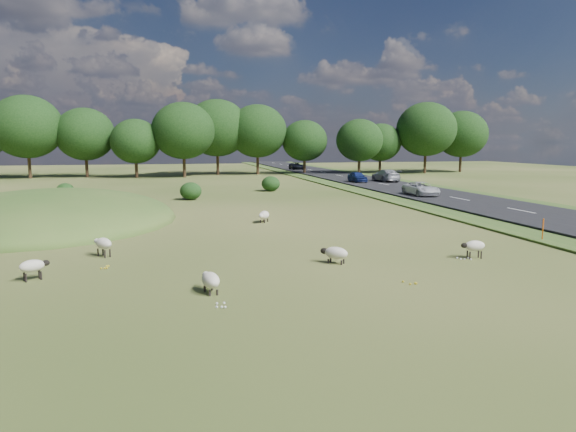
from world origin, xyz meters
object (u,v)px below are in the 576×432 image
at_px(sheep_4, 335,253).
at_px(sheep_1, 474,246).
at_px(marker_post, 543,230).
at_px(car_5, 421,189).
at_px(sheep_0, 33,266).
at_px(sheep_3, 210,280).
at_px(sheep_2, 264,215).
at_px(car_2, 297,166).
at_px(sheep_5, 103,243).
at_px(car_4, 357,177).
at_px(car_3, 386,175).

bearing_deg(sheep_4, sheep_1, -143.25).
bearing_deg(marker_post, car_5, 79.24).
bearing_deg(marker_post, sheep_0, -174.81).
relative_size(sheep_3, car_5, 0.29).
bearing_deg(sheep_4, sheep_0, 41.21).
xyz_separation_m(marker_post, sheep_0, (-23.57, -2.14, -0.06)).
height_order(marker_post, sheep_3, marker_post).
height_order(sheep_2, car_2, car_2).
bearing_deg(sheep_5, sheep_2, -85.22).
bearing_deg(marker_post, sheep_5, 176.11).
xyz_separation_m(sheep_2, sheep_3, (-4.57, -14.76, -0.01)).
bearing_deg(sheep_3, car_4, -38.56).
xyz_separation_m(sheep_1, sheep_4, (-6.22, 0.48, -0.11)).
distance_m(sheep_5, car_4, 43.55).
distance_m(sheep_1, sheep_2, 14.07).
bearing_deg(car_5, sheep_5, -143.12).
bearing_deg(car_4, marker_post, -96.05).
height_order(sheep_1, sheep_4, sheep_1).
height_order(marker_post, sheep_4, marker_post).
relative_size(sheep_0, sheep_2, 0.85).
bearing_deg(sheep_2, sheep_3, 13.35).
height_order(sheep_5, car_4, car_4).
xyz_separation_m(car_3, car_5, (-3.80, -16.45, -0.14)).
bearing_deg(sheep_5, car_3, -77.22).
xyz_separation_m(sheep_4, car_2, (15.78, 69.44, 0.42)).
xyz_separation_m(marker_post, car_4, (3.90, 36.82, 0.29)).
height_order(marker_post, sheep_2, marker_post).
xyz_separation_m(sheep_1, sheep_5, (-15.88, 4.09, 0.04)).
relative_size(sheep_4, car_3, 0.23).
distance_m(sheep_4, car_5, 27.64).
height_order(sheep_0, car_5, car_5).
xyz_separation_m(sheep_1, car_4, (9.56, 39.44, 0.33)).
bearing_deg(car_3, sheep_4, 63.42).
distance_m(car_3, car_5, 16.88).
xyz_separation_m(sheep_5, car_5, (25.44, 19.08, 0.26)).
xyz_separation_m(marker_post, car_2, (3.90, 67.30, 0.27)).
relative_size(sheep_1, car_5, 0.25).
bearing_deg(car_4, sheep_3, -116.79).
bearing_deg(marker_post, car_2, 86.68).
distance_m(sheep_1, sheep_5, 16.40).
bearing_deg(marker_post, sheep_1, -155.09).
distance_m(sheep_2, sheep_3, 15.46).
bearing_deg(sheep_2, sheep_1, 60.93).
height_order(sheep_0, car_4, car_4).
bearing_deg(sheep_2, car_3, 173.89).
relative_size(sheep_0, sheep_1, 0.99).
bearing_deg(car_5, sheep_3, -129.47).
bearing_deg(car_3, sheep_0, 51.37).
distance_m(sheep_1, sheep_3, 11.98).
distance_m(sheep_5, car_3, 46.01).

